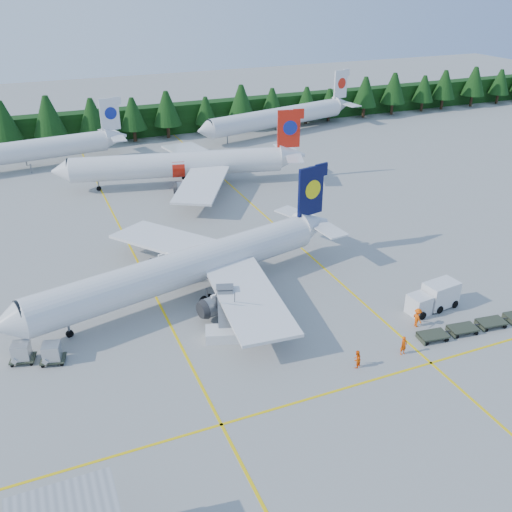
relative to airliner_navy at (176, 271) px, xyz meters
name	(u,v)px	position (x,y,z in m)	size (l,w,h in m)	color
ground	(339,342)	(11.94, -13.61, -3.39)	(320.00, 320.00, 0.00)	gray
taxi_stripe_a	(145,276)	(-2.06, 6.39, -3.38)	(0.25, 120.00, 0.01)	yellow
taxi_stripe_b	(300,247)	(17.94, 6.39, -3.38)	(0.25, 120.00, 0.01)	yellow
taxi_stripe_cross	(374,380)	(11.94, -19.61, -3.38)	(80.00, 0.25, 0.01)	yellow
treeline_hedge	(143,121)	(11.94, 68.39, -0.39)	(220.00, 4.00, 6.00)	black
airliner_navy	(176,271)	(0.00, 0.00, 0.00)	(38.13, 31.01, 11.27)	silver
airliner_red	(174,165)	(9.48, 35.03, 0.09)	(39.27, 31.98, 11.55)	silver
airliner_far_left	(8,153)	(-14.92, 53.00, 0.03)	(37.48, 7.64, 10.91)	silver
airliner_far_right	(273,118)	(37.44, 58.12, 0.25)	(39.17, 12.66, 11.59)	silver
airstairs	(227,330)	(2.44, -8.60, -2.60)	(4.49, 6.10, 3.63)	silver
service_truck	(433,297)	(23.87, -12.10, -2.02)	(5.94, 2.74, 2.77)	white
dolly_train	(477,325)	(25.53, -16.94, -2.88)	(13.09, 2.62, 0.16)	#2E3325
uld_pair	(37,352)	(-14.57, -5.76, -2.28)	(4.97, 3.26, 1.64)	#2E3325
crew_a	(404,345)	(16.40, -17.47, -2.45)	(0.68, 0.45, 1.87)	#F24A05
crew_b	(357,359)	(11.43, -17.49, -2.53)	(0.84, 0.65, 1.72)	#FF5105
crew_c	(417,318)	(20.41, -14.20, -2.39)	(0.82, 0.56, 1.99)	#F54E05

